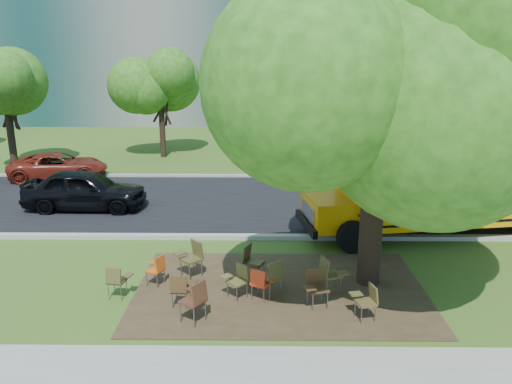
{
  "coord_description": "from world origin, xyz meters",
  "views": [
    {
      "loc": [
        0.54,
        -11.62,
        5.55
      ],
      "look_at": [
        0.36,
        3.59,
        1.36
      ],
      "focal_mm": 35.0,
      "sensor_mm": 36.0,
      "label": 1
    }
  ],
  "objects_px": {
    "chair_3": "(238,278)",
    "chair_11": "(273,274)",
    "school_bus": "(500,181)",
    "chair_5": "(316,284)",
    "chair_0": "(117,279)",
    "chair_7": "(330,272)",
    "chair_6": "(367,298)",
    "bg_car_red": "(59,166)",
    "chair_1": "(181,287)",
    "chair_8": "(157,267)",
    "chair_2": "(195,297)",
    "chair_9": "(192,255)",
    "black_car": "(85,190)",
    "chair_4": "(261,281)",
    "chair_10": "(252,260)",
    "main_tree": "(382,60)"
  },
  "relations": [
    {
      "from": "chair_5",
      "to": "chair_11",
      "type": "height_order",
      "value": "chair_11"
    },
    {
      "from": "chair_5",
      "to": "chair_0",
      "type": "bearing_deg",
      "value": -19.28
    },
    {
      "from": "chair_3",
      "to": "chair_5",
      "type": "distance_m",
      "value": 1.83
    },
    {
      "from": "chair_9",
      "to": "school_bus",
      "type": "bearing_deg",
      "value": -110.42
    },
    {
      "from": "chair_4",
      "to": "chair_11",
      "type": "height_order",
      "value": "chair_11"
    },
    {
      "from": "chair_6",
      "to": "black_car",
      "type": "xyz_separation_m",
      "value": [
        -8.8,
        7.94,
        0.25
      ]
    },
    {
      "from": "chair_3",
      "to": "chair_9",
      "type": "relative_size",
      "value": 0.85
    },
    {
      "from": "black_car",
      "to": "chair_0",
      "type": "bearing_deg",
      "value": -154.92
    },
    {
      "from": "chair_0",
      "to": "chair_1",
      "type": "xyz_separation_m",
      "value": [
        1.58,
        -0.45,
        0.01
      ]
    },
    {
      "from": "chair_7",
      "to": "chair_8",
      "type": "distance_m",
      "value": 4.22
    },
    {
      "from": "school_bus",
      "to": "chair_10",
      "type": "distance_m",
      "value": 8.93
    },
    {
      "from": "chair_8",
      "to": "chair_0",
      "type": "bearing_deg",
      "value": 154.14
    },
    {
      "from": "chair_9",
      "to": "chair_6",
      "type": "bearing_deg",
      "value": -159.71
    },
    {
      "from": "chair_9",
      "to": "chair_11",
      "type": "distance_m",
      "value": 2.32
    },
    {
      "from": "main_tree",
      "to": "chair_5",
      "type": "distance_m",
      "value": 5.25
    },
    {
      "from": "chair_6",
      "to": "chair_8",
      "type": "distance_m",
      "value": 5.12
    },
    {
      "from": "chair_6",
      "to": "chair_1",
      "type": "bearing_deg",
      "value": 69.33
    },
    {
      "from": "chair_6",
      "to": "chair_4",
      "type": "bearing_deg",
      "value": 56.38
    },
    {
      "from": "chair_5",
      "to": "chair_7",
      "type": "bearing_deg",
      "value": -137.64
    },
    {
      "from": "chair_8",
      "to": "black_car",
      "type": "height_order",
      "value": "black_car"
    },
    {
      "from": "chair_0",
      "to": "chair_8",
      "type": "bearing_deg",
      "value": 49.58
    },
    {
      "from": "chair_1",
      "to": "bg_car_red",
      "type": "xyz_separation_m",
      "value": [
        -7.58,
        12.21,
        0.09
      ]
    },
    {
      "from": "main_tree",
      "to": "chair_8",
      "type": "distance_m",
      "value": 7.23
    },
    {
      "from": "chair_3",
      "to": "chair_11",
      "type": "bearing_deg",
      "value": -131.85
    },
    {
      "from": "chair_6",
      "to": "school_bus",
      "type": "bearing_deg",
      "value": -56.59
    },
    {
      "from": "chair_3",
      "to": "chair_5",
      "type": "bearing_deg",
      "value": -148.57
    },
    {
      "from": "chair_8",
      "to": "chair_11",
      "type": "distance_m",
      "value": 2.9
    },
    {
      "from": "chair_9",
      "to": "chair_10",
      "type": "xyz_separation_m",
      "value": [
        1.53,
        -0.28,
        -0.0
      ]
    },
    {
      "from": "main_tree",
      "to": "chair_6",
      "type": "xyz_separation_m",
      "value": [
        -0.4,
        -1.81,
        -4.95
      ]
    },
    {
      "from": "chair_7",
      "to": "chair_8",
      "type": "xyz_separation_m",
      "value": [
        -4.2,
        0.42,
        -0.09
      ]
    },
    {
      "from": "chair_3",
      "to": "chair_11",
      "type": "xyz_separation_m",
      "value": [
        0.82,
        0.06,
        0.07
      ]
    },
    {
      "from": "chair_2",
      "to": "chair_11",
      "type": "distance_m",
      "value": 2.06
    },
    {
      "from": "chair_4",
      "to": "chair_6",
      "type": "bearing_deg",
      "value": 8.08
    },
    {
      "from": "chair_2",
      "to": "chair_8",
      "type": "bearing_deg",
      "value": 66.31
    },
    {
      "from": "school_bus",
      "to": "chair_5",
      "type": "bearing_deg",
      "value": -150.18
    },
    {
      "from": "chair_0",
      "to": "chair_3",
      "type": "distance_m",
      "value": 2.84
    },
    {
      "from": "chair_4",
      "to": "chair_2",
      "type": "bearing_deg",
      "value": -117.11
    },
    {
      "from": "school_bus",
      "to": "chair_7",
      "type": "xyz_separation_m",
      "value": [
        -6.04,
        -4.67,
        -1.07
      ]
    },
    {
      "from": "chair_6",
      "to": "chair_5",
      "type": "bearing_deg",
      "value": 47.02
    },
    {
      "from": "main_tree",
      "to": "chair_9",
      "type": "xyz_separation_m",
      "value": [
        -4.46,
        0.33,
        -4.85
      ]
    },
    {
      "from": "chair_1",
      "to": "chair_6",
      "type": "bearing_deg",
      "value": -1.2
    },
    {
      "from": "main_tree",
      "to": "school_bus",
      "type": "height_order",
      "value": "main_tree"
    },
    {
      "from": "chair_1",
      "to": "chair_2",
      "type": "height_order",
      "value": "chair_2"
    },
    {
      "from": "bg_car_red",
      "to": "chair_0",
      "type": "bearing_deg",
      "value": -165.4
    },
    {
      "from": "main_tree",
      "to": "black_car",
      "type": "distance_m",
      "value": 12.01
    },
    {
      "from": "bg_car_red",
      "to": "chair_5",
      "type": "bearing_deg",
      "value": -151.18
    },
    {
      "from": "chair_2",
      "to": "chair_4",
      "type": "bearing_deg",
      "value": -22.05
    },
    {
      "from": "chair_2",
      "to": "black_car",
      "type": "distance_m",
      "value": 9.58
    },
    {
      "from": "chair_6",
      "to": "chair_11",
      "type": "relative_size",
      "value": 0.87
    },
    {
      "from": "chair_0",
      "to": "black_car",
      "type": "relative_size",
      "value": 0.18
    }
  ]
}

